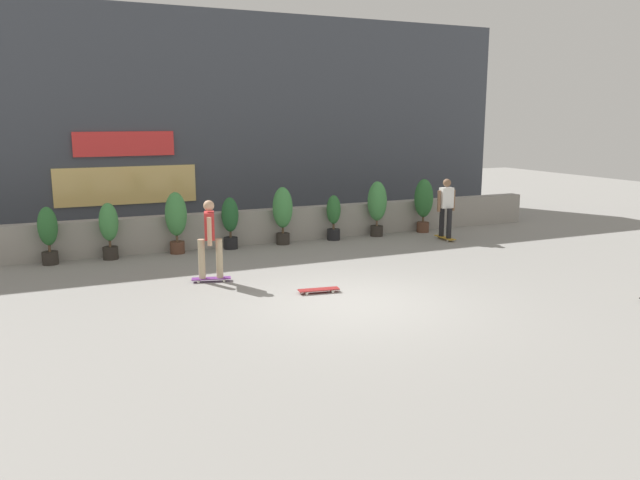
# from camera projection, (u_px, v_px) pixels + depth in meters

# --- Properties ---
(ground_plane) EXTENTS (48.00, 48.00, 0.00)m
(ground_plane) POSITION_uv_depth(u_px,v_px,m) (353.00, 302.00, 11.39)
(ground_plane) COLOR gray
(planter_wall) EXTENTS (18.00, 0.40, 0.90)m
(planter_wall) POSITION_uv_depth(u_px,v_px,m) (252.00, 227.00, 16.68)
(planter_wall) COLOR gray
(planter_wall) RESTS_ON ground
(building_backdrop) EXTENTS (20.00, 2.08, 6.50)m
(building_backdrop) POSITION_uv_depth(u_px,v_px,m) (211.00, 121.00, 19.72)
(building_backdrop) COLOR #424751
(building_backdrop) RESTS_ON ground
(potted_plant_0) EXTENTS (0.44, 0.44, 1.34)m
(potted_plant_0) POSITION_uv_depth(u_px,v_px,m) (48.00, 232.00, 14.20)
(potted_plant_0) COLOR #2D2823
(potted_plant_0) RESTS_ON ground
(potted_plant_1) EXTENTS (0.45, 0.45, 1.36)m
(potted_plant_1) POSITION_uv_depth(u_px,v_px,m) (109.00, 227.00, 14.73)
(potted_plant_1) COLOR #2D2823
(potted_plant_1) RESTS_ON ground
(potted_plant_2) EXTENTS (0.53, 0.53, 1.54)m
(potted_plant_2) POSITION_uv_depth(u_px,v_px,m) (176.00, 218.00, 15.35)
(potted_plant_2) COLOR brown
(potted_plant_2) RESTS_ON ground
(potted_plant_3) EXTENTS (0.43, 0.43, 1.34)m
(potted_plant_3) POSITION_uv_depth(u_px,v_px,m) (230.00, 220.00, 15.92)
(potted_plant_3) COLOR black
(potted_plant_3) RESTS_ON ground
(potted_plant_4) EXTENTS (0.53, 0.53, 1.54)m
(potted_plant_4) POSITION_uv_depth(u_px,v_px,m) (283.00, 211.00, 16.47)
(potted_plant_4) COLOR #2D2823
(potted_plant_4) RESTS_ON ground
(potted_plant_5) EXTENTS (0.39, 0.39, 1.25)m
(potted_plant_5) POSITION_uv_depth(u_px,v_px,m) (334.00, 216.00, 17.11)
(potted_plant_5) COLOR black
(potted_plant_5) RESTS_ON ground
(potted_plant_6) EXTENTS (0.55, 0.55, 1.57)m
(potted_plant_6) POSITION_uv_depth(u_px,v_px,m) (377.00, 204.00, 17.61)
(potted_plant_6) COLOR #2D2823
(potted_plant_6) RESTS_ON ground
(potted_plant_7) EXTENTS (0.55, 0.55, 1.58)m
(potted_plant_7) POSITION_uv_depth(u_px,v_px,m) (424.00, 201.00, 18.24)
(potted_plant_7) COLOR brown
(potted_plant_7) RESTS_ON ground
(skater_far_left) EXTENTS (0.56, 0.81, 1.70)m
(skater_far_left) POSITION_uv_depth(u_px,v_px,m) (446.00, 206.00, 17.07)
(skater_far_left) COLOR #BF8C26
(skater_far_left) RESTS_ON ground
(skater_mid_plaza) EXTENTS (0.82, 0.55, 1.70)m
(skater_mid_plaza) POSITION_uv_depth(u_px,v_px,m) (210.00, 237.00, 12.66)
(skater_mid_plaza) COLOR #72338C
(skater_mid_plaza) RESTS_ON ground
(skateboard_near_camera) EXTENTS (0.82, 0.31, 0.08)m
(skateboard_near_camera) POSITION_uv_depth(u_px,v_px,m) (319.00, 290.00, 12.00)
(skateboard_near_camera) COLOR maroon
(skateboard_near_camera) RESTS_ON ground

